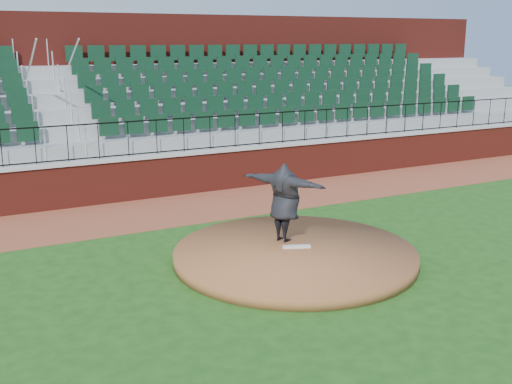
% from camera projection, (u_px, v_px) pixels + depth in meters
% --- Properties ---
extents(ground, '(90.00, 90.00, 0.00)m').
position_uv_depth(ground, '(290.00, 269.00, 12.78)').
color(ground, '#1B4814').
rests_on(ground, ground).
extents(warning_track, '(34.00, 3.20, 0.01)m').
position_uv_depth(warning_track, '(192.00, 207.00, 17.42)').
color(warning_track, brown).
rests_on(warning_track, ground).
extents(field_wall, '(34.00, 0.35, 1.20)m').
position_uv_depth(field_wall, '(172.00, 175.00, 18.66)').
color(field_wall, maroon).
rests_on(field_wall, ground).
extents(wall_cap, '(34.00, 0.45, 0.10)m').
position_uv_depth(wall_cap, '(171.00, 154.00, 18.50)').
color(wall_cap, '#B7B7B7').
rests_on(wall_cap, field_wall).
extents(wall_railing, '(34.00, 0.05, 1.00)m').
position_uv_depth(wall_railing, '(170.00, 136.00, 18.37)').
color(wall_railing, black).
rests_on(wall_railing, wall_cap).
extents(seating_stands, '(34.00, 5.10, 4.60)m').
position_uv_depth(seating_stands, '(142.00, 110.00, 20.59)').
color(seating_stands, gray).
rests_on(seating_stands, ground).
extents(concourse_wall, '(34.00, 0.50, 5.50)m').
position_uv_depth(concourse_wall, '(118.00, 90.00, 22.89)').
color(concourse_wall, maroon).
rests_on(concourse_wall, ground).
extents(pitchers_mound, '(5.17, 5.17, 0.25)m').
position_uv_depth(pitchers_mound, '(295.00, 255.00, 13.22)').
color(pitchers_mound, brown).
rests_on(pitchers_mound, ground).
extents(pitching_rubber, '(0.61, 0.36, 0.04)m').
position_uv_depth(pitching_rubber, '(297.00, 247.00, 13.30)').
color(pitching_rubber, silver).
rests_on(pitching_rubber, pitchers_mound).
extents(pitcher, '(1.43, 2.20, 1.75)m').
position_uv_depth(pitcher, '(285.00, 202.00, 13.57)').
color(pitcher, black).
rests_on(pitcher, pitchers_mound).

